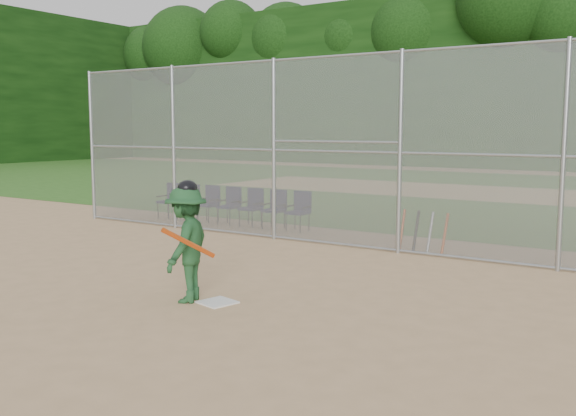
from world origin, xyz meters
The scene contains 15 objects.
ground centered at (0.00, 0.00, 0.00)m, with size 100.00×100.00×0.00m, color tan.
grass_strip centered at (0.00, 18.00, 0.01)m, with size 100.00×100.00×0.00m, color #2C5D1C.
dirt_patch_far centered at (0.00, 18.00, 0.01)m, with size 24.00×24.00×0.00m, color tan.
backstop_fence centered at (0.00, 5.00, 2.07)m, with size 16.09×0.09×4.00m.
treeline centered at (0.00, 20.00, 5.50)m, with size 81.00×60.00×11.00m.
home_plate centered at (0.33, 0.15, 0.01)m, with size 0.46×0.46×0.02m, color silver.
batter_at_plate centered at (-0.10, -0.01, 0.85)m, with size 1.06×1.38×1.76m.
spare_bats centered at (1.38, 5.36, 0.41)m, with size 0.96×0.38×0.83m.
chair_0 centered at (-6.39, 6.22, 0.48)m, with size 0.54×0.52×0.96m, color #0F1138, non-canonical shape.
chair_1 centered at (-5.68, 6.22, 0.48)m, with size 0.54×0.52×0.96m, color #0F1138, non-canonical shape.
chair_2 centered at (-4.98, 6.22, 0.48)m, with size 0.54×0.52×0.96m, color #0F1138, non-canonical shape.
chair_3 centered at (-4.27, 6.22, 0.48)m, with size 0.54×0.52×0.96m, color #0F1138, non-canonical shape.
chair_4 centered at (-3.56, 6.22, 0.48)m, with size 0.54×0.52×0.96m, color #0F1138, non-canonical shape.
chair_5 centered at (-2.85, 6.22, 0.48)m, with size 0.54×0.52×0.96m, color #0F1138, non-canonical shape.
chair_6 centered at (-2.14, 6.22, 0.48)m, with size 0.54×0.52×0.96m, color #0F1138, non-canonical shape.
Camera 1 is at (6.03, -6.77, 2.48)m, focal length 40.00 mm.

